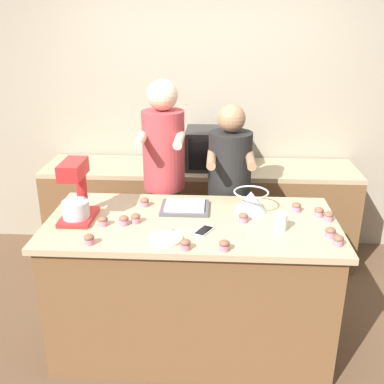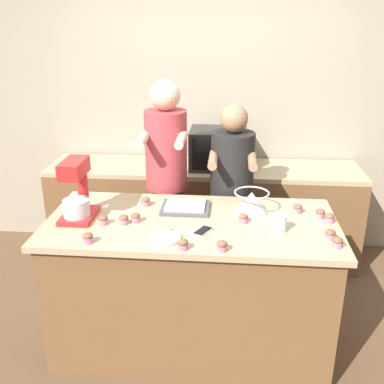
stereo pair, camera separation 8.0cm
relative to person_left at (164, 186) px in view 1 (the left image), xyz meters
name	(u,v)px [view 1 (the left image)]	position (x,y,z in m)	size (l,w,h in m)	color
ground_plane	(192,339)	(0.25, -0.64, -0.93)	(16.00, 16.00, 0.00)	brown
back_wall	(202,109)	(0.25, 0.96, 0.42)	(10.00, 0.06, 2.70)	gray
island_counter	(192,283)	(0.25, -0.64, -0.46)	(1.86, 0.88, 0.94)	brown
back_counter	(199,212)	(0.25, 0.61, -0.48)	(2.80, 0.60, 0.90)	brown
person_left	(164,186)	(0.00, 0.00, 0.00)	(0.33, 0.50, 1.74)	brown
person_right	(229,200)	(0.50, 0.00, -0.11)	(0.34, 0.50, 1.57)	brown
stand_mixer	(76,194)	(-0.48, -0.66, 0.18)	(0.20, 0.30, 0.39)	red
mixing_bowl	(251,201)	(0.63, -0.47, 0.09)	(0.23, 0.23, 0.15)	#BCBCC1
baking_tray	(185,207)	(0.19, -0.46, 0.03)	(0.32, 0.26, 0.04)	#4C4C51
microwave_oven	(214,148)	(0.38, 0.60, 0.14)	(0.49, 0.41, 0.34)	black
cell_phone	(204,231)	(0.33, -0.79, 0.01)	(0.13, 0.16, 0.01)	silver
drinking_glass	(281,222)	(0.80, -0.74, 0.06)	(0.08, 0.08, 0.11)	silver
small_plate	(165,239)	(0.11, -0.91, 0.02)	(0.20, 0.20, 0.02)	beige
knife	(177,231)	(0.17, -0.79, 0.01)	(0.22, 0.05, 0.01)	#BCBCC1
cupcake_0	(329,216)	(1.12, -0.58, 0.04)	(0.06, 0.06, 0.06)	#D17084
cupcake_1	(338,240)	(1.10, -0.92, 0.04)	(0.06, 0.06, 0.06)	#D17084
cupcake_2	(103,221)	(-0.30, -0.74, 0.04)	(0.06, 0.06, 0.06)	#D17084
cupcake_3	(243,218)	(0.58, -0.64, 0.04)	(0.06, 0.06, 0.06)	#D17084
cupcake_4	(330,232)	(1.08, -0.82, 0.04)	(0.06, 0.06, 0.06)	#D17084
cupcake_5	(145,202)	(-0.09, -0.42, 0.04)	(0.06, 0.06, 0.06)	#D17084
cupcake_6	(224,245)	(0.45, -1.02, 0.04)	(0.06, 0.06, 0.06)	#D17084
cupcake_7	(185,244)	(0.24, -1.02, 0.04)	(0.06, 0.06, 0.06)	#D17084
cupcake_8	(296,207)	(0.94, -0.45, 0.04)	(0.06, 0.06, 0.06)	#D17084
cupcake_9	(124,220)	(-0.17, -0.72, 0.04)	(0.06, 0.06, 0.06)	#D17084
cupcake_10	(136,218)	(-0.10, -0.69, 0.04)	(0.06, 0.06, 0.06)	#D17084
cupcake_11	(319,212)	(1.08, -0.52, 0.04)	(0.06, 0.06, 0.06)	#D17084
cupcake_12	(89,239)	(-0.32, -0.99, 0.04)	(0.06, 0.06, 0.06)	#D17084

